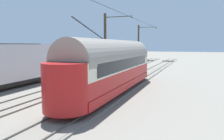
{
  "coord_description": "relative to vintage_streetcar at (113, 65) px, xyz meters",
  "views": [
    {
      "loc": [
        -11.04,
        21.42,
        3.88
      ],
      "look_at": [
        -4.05,
        3.61,
        1.67
      ],
      "focal_mm": 34.72,
      "sensor_mm": 36.0,
      "label": 1
    }
  ],
  "objects": [
    {
      "name": "overhead_wire_run",
      "position": [
        0.08,
        -6.0,
        4.41
      ],
      "size": [
        2.97,
        32.34,
        0.18
      ],
      "color": "black",
      "rests_on": "ground"
    },
    {
      "name": "track_streetcar_siding",
      "position": [
        -0.0,
        -5.45,
        -2.2
      ],
      "size": [
        2.8,
        80.0,
        0.18
      ],
      "color": "slate",
      "rests_on": "ground"
    },
    {
      "name": "catenary_pole_mid_near",
      "position": [
        2.86,
        -5.22,
        1.53
      ],
      "size": [
        3.18,
        0.28,
        7.2
      ],
      "color": "#423323",
      "rests_on": "ground"
    },
    {
      "name": "catenary_pole_foreground",
      "position": [
        2.86,
        -19.39,
        1.53
      ],
      "size": [
        3.18,
        0.28,
        7.2
      ],
      "color": "#423323",
      "rests_on": "ground"
    },
    {
      "name": "ground_plane",
      "position": [
        4.77,
        -5.14,
        -2.25
      ],
      "size": [
        220.0,
        220.0,
        0.0
      ],
      "primitive_type": "plane",
      "color": "gray"
    },
    {
      "name": "vintage_streetcar",
      "position": [
        0.0,
        0.0,
        0.0
      ],
      "size": [
        2.65,
        16.13,
        5.23
      ],
      "color": "red",
      "rests_on": "ground"
    },
    {
      "name": "track_third_siding",
      "position": [
        9.54,
        -5.45,
        -2.2
      ],
      "size": [
        2.8,
        80.0,
        0.18
      ],
      "color": "slate",
      "rests_on": "ground"
    },
    {
      "name": "track_adjacent_siding",
      "position": [
        4.77,
        -5.45,
        -2.2
      ],
      "size": [
        2.8,
        80.0,
        0.18
      ],
      "color": "slate",
      "rests_on": "ground"
    }
  ]
}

